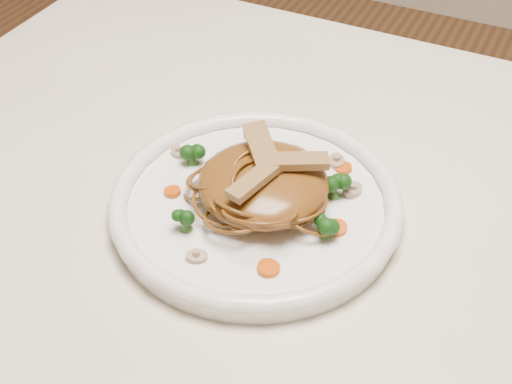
% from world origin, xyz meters
% --- Properties ---
extents(table, '(1.20, 0.80, 0.75)m').
position_xyz_m(table, '(0.00, 0.00, 0.65)').
color(table, '#F1E5CD').
rests_on(table, ground).
extents(plate, '(0.38, 0.38, 0.02)m').
position_xyz_m(plate, '(-0.10, -0.04, 0.76)').
color(plate, white).
rests_on(plate, table).
extents(noodle_mound, '(0.17, 0.17, 0.04)m').
position_xyz_m(noodle_mound, '(-0.09, -0.03, 0.79)').
color(noodle_mound, brown).
rests_on(noodle_mound, plate).
extents(chicken_a, '(0.06, 0.05, 0.01)m').
position_xyz_m(chicken_a, '(-0.06, -0.01, 0.82)').
color(chicken_a, '#AC8151').
rests_on(chicken_a, noodle_mound).
extents(chicken_b, '(0.07, 0.07, 0.01)m').
position_xyz_m(chicken_b, '(-0.10, -0.01, 0.82)').
color(chicken_b, '#AC8151').
rests_on(chicken_b, noodle_mound).
extents(chicken_c, '(0.03, 0.06, 0.01)m').
position_xyz_m(chicken_c, '(-0.09, -0.06, 0.82)').
color(chicken_c, '#AC8151').
rests_on(chicken_c, noodle_mound).
extents(broccoli_0, '(0.04, 0.04, 0.03)m').
position_xyz_m(broccoli_0, '(-0.03, 0.01, 0.78)').
color(broccoli_0, '#12410D').
rests_on(broccoli_0, plate).
extents(broccoli_1, '(0.03, 0.03, 0.03)m').
position_xyz_m(broccoli_1, '(-0.19, -0.01, 0.78)').
color(broccoli_1, '#12410D').
rests_on(broccoli_1, plate).
extents(broccoli_2, '(0.03, 0.03, 0.03)m').
position_xyz_m(broccoli_2, '(-0.14, -0.10, 0.78)').
color(broccoli_2, '#12410D').
rests_on(broccoli_2, plate).
extents(broccoli_3, '(0.03, 0.03, 0.03)m').
position_xyz_m(broccoli_3, '(-0.01, -0.05, 0.78)').
color(broccoli_3, '#12410D').
rests_on(broccoli_3, plate).
extents(carrot_0, '(0.02, 0.02, 0.00)m').
position_xyz_m(carrot_0, '(-0.03, 0.05, 0.77)').
color(carrot_0, '#E34D08').
rests_on(carrot_0, plate).
extents(carrot_1, '(0.02, 0.02, 0.00)m').
position_xyz_m(carrot_1, '(-0.18, -0.06, 0.77)').
color(carrot_1, '#E34D08').
rests_on(carrot_1, plate).
extents(carrot_2, '(0.03, 0.03, 0.00)m').
position_xyz_m(carrot_2, '(-0.01, -0.04, 0.77)').
color(carrot_2, '#E34D08').
rests_on(carrot_2, plate).
extents(carrot_3, '(0.03, 0.03, 0.00)m').
position_xyz_m(carrot_3, '(-0.15, 0.06, 0.77)').
color(carrot_3, '#E34D08').
rests_on(carrot_3, plate).
extents(carrot_4, '(0.03, 0.03, 0.00)m').
position_xyz_m(carrot_4, '(-0.04, -0.12, 0.77)').
color(carrot_4, '#E34D08').
rests_on(carrot_4, plate).
extents(mushroom_0, '(0.03, 0.03, 0.01)m').
position_xyz_m(mushroom_0, '(-0.11, -0.14, 0.77)').
color(mushroom_0, '#C2AB91').
rests_on(mushroom_0, plate).
extents(mushroom_1, '(0.03, 0.03, 0.01)m').
position_xyz_m(mushroom_1, '(-0.01, 0.02, 0.77)').
color(mushroom_1, '#C2AB91').
rests_on(mushroom_1, plate).
extents(mushroom_2, '(0.03, 0.03, 0.01)m').
position_xyz_m(mushroom_2, '(-0.21, -0.00, 0.77)').
color(mushroom_2, '#C2AB91').
rests_on(mushroom_2, plate).
extents(mushroom_3, '(0.03, 0.03, 0.01)m').
position_xyz_m(mushroom_3, '(-0.04, 0.06, 0.77)').
color(mushroom_3, '#C2AB91').
rests_on(mushroom_3, plate).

